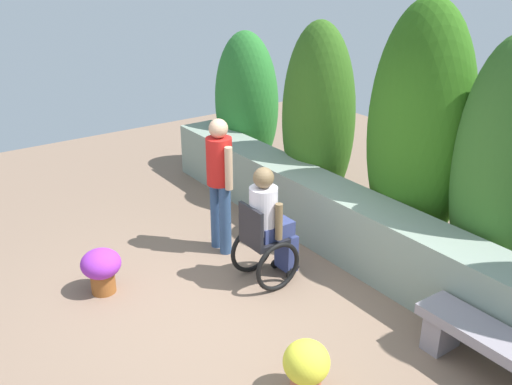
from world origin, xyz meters
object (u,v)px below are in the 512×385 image
(person_in_wheelchair, at_px, (267,229))
(flower_pot_purple_near, at_px, (306,366))
(stone_bench, at_px, (508,358))
(person_standing_companion, at_px, (220,177))
(flower_pot_terracotta_by_wall, at_px, (101,268))

(person_in_wheelchair, distance_m, flower_pot_purple_near, 1.82)
(stone_bench, height_order, person_in_wheelchair, person_in_wheelchair)
(stone_bench, bearing_deg, person_in_wheelchair, -172.32)
(person_standing_companion, relative_size, flower_pot_purple_near, 3.30)
(stone_bench, relative_size, flower_pot_terracotta_by_wall, 3.33)
(stone_bench, relative_size, flower_pot_purple_near, 3.32)
(flower_pot_purple_near, relative_size, flower_pot_terracotta_by_wall, 1.00)
(person_standing_companion, bearing_deg, flower_pot_terracotta_by_wall, -75.76)
(stone_bench, height_order, flower_pot_purple_near, flower_pot_purple_near)
(person_standing_companion, distance_m, flower_pot_terracotta_by_wall, 1.66)
(person_in_wheelchair, height_order, flower_pot_purple_near, person_in_wheelchair)
(stone_bench, bearing_deg, flower_pot_purple_near, -128.79)
(flower_pot_purple_near, xyz_separation_m, flower_pot_terracotta_by_wall, (-2.41, -0.78, 0.02))
(person_standing_companion, distance_m, flower_pot_purple_near, 2.68)
(person_in_wheelchair, distance_m, person_standing_companion, 0.93)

